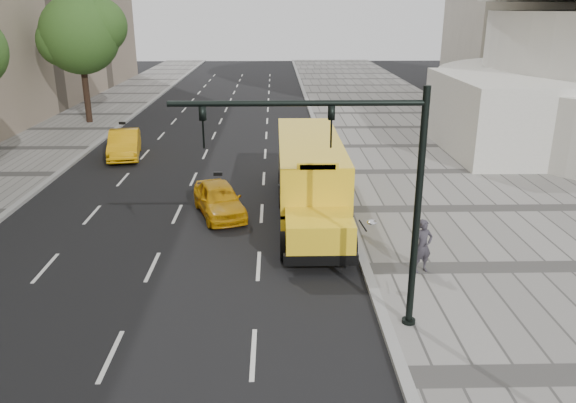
{
  "coord_description": "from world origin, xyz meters",
  "views": [
    {
      "loc": [
        3.08,
        -21.87,
        8.1
      ],
      "look_at": [
        3.5,
        -4.0,
        1.9
      ],
      "focal_mm": 35.0,
      "sensor_mm": 36.0,
      "label": 1
    }
  ],
  "objects_px": {
    "taxi_near": "(219,199)",
    "pedestrian": "(423,246)",
    "tree_c": "(81,34)",
    "taxi_far": "(124,144)",
    "traffic_signal": "(362,182)",
    "school_bus": "(310,170)"
  },
  "relations": [
    {
      "from": "taxi_near",
      "to": "pedestrian",
      "type": "xyz_separation_m",
      "value": [
        6.92,
        -5.69,
        0.34
      ]
    },
    {
      "from": "tree_c",
      "to": "taxi_far",
      "type": "bearing_deg",
      "value": -63.26
    },
    {
      "from": "traffic_signal",
      "to": "taxi_near",
      "type": "bearing_deg",
      "value": 116.81
    },
    {
      "from": "school_bus",
      "to": "pedestrian",
      "type": "distance_m",
      "value": 6.98
    },
    {
      "from": "pedestrian",
      "to": "taxi_far",
      "type": "bearing_deg",
      "value": 113.26
    },
    {
      "from": "pedestrian",
      "to": "traffic_signal",
      "type": "distance_m",
      "value": 5.01
    },
    {
      "from": "tree_c",
      "to": "pedestrian",
      "type": "height_order",
      "value": "tree_c"
    },
    {
      "from": "taxi_far",
      "to": "traffic_signal",
      "type": "height_order",
      "value": "traffic_signal"
    },
    {
      "from": "traffic_signal",
      "to": "tree_c",
      "type": "bearing_deg",
      "value": 119.03
    },
    {
      "from": "taxi_near",
      "to": "pedestrian",
      "type": "height_order",
      "value": "pedestrian"
    },
    {
      "from": "traffic_signal",
      "to": "school_bus",
      "type": "bearing_deg",
      "value": 94.29
    },
    {
      "from": "taxi_near",
      "to": "school_bus",
      "type": "bearing_deg",
      "value": -10.9
    },
    {
      "from": "tree_c",
      "to": "pedestrian",
      "type": "relative_size",
      "value": 5.18
    },
    {
      "from": "school_bus",
      "to": "pedestrian",
      "type": "height_order",
      "value": "school_bus"
    },
    {
      "from": "pedestrian",
      "to": "traffic_signal",
      "type": "xyz_separation_m",
      "value": [
        -2.5,
        -3.06,
        3.07
      ]
    },
    {
      "from": "taxi_near",
      "to": "traffic_signal",
      "type": "xyz_separation_m",
      "value": [
        4.42,
        -8.75,
        3.41
      ]
    },
    {
      "from": "school_bus",
      "to": "traffic_signal",
      "type": "distance_m",
      "value": 9.54
    },
    {
      "from": "tree_c",
      "to": "school_bus",
      "type": "distance_m",
      "value": 24.46
    },
    {
      "from": "school_bus",
      "to": "pedestrian",
      "type": "relative_size",
      "value": 6.64
    },
    {
      "from": "tree_c",
      "to": "taxi_far",
      "type": "xyz_separation_m",
      "value": [
        4.92,
        -9.78,
        -5.57
      ]
    },
    {
      "from": "school_bus",
      "to": "taxi_near",
      "type": "relative_size",
      "value": 2.88
    },
    {
      "from": "tree_c",
      "to": "traffic_signal",
      "type": "relative_size",
      "value": 1.41
    }
  ]
}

